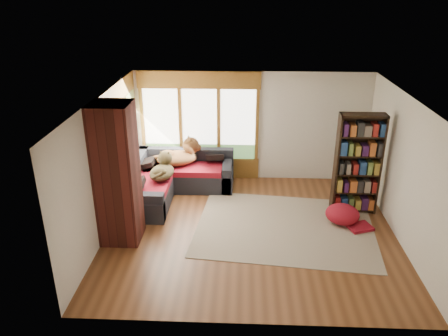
% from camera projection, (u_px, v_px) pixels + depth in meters
% --- Properties ---
extents(floor, '(5.50, 5.50, 0.00)m').
position_uv_depth(floor, '(251.00, 231.00, 8.46)').
color(floor, '#552F17').
rests_on(floor, ground).
extents(ceiling, '(5.50, 5.50, 0.00)m').
position_uv_depth(ceiling, '(254.00, 99.00, 7.43)').
color(ceiling, white).
extents(wall_back, '(5.50, 0.04, 2.60)m').
position_uv_depth(wall_back, '(251.00, 127.00, 10.24)').
color(wall_back, silver).
rests_on(wall_back, ground).
extents(wall_front, '(5.50, 0.04, 2.60)m').
position_uv_depth(wall_front, '(255.00, 246.00, 5.65)').
color(wall_front, silver).
rests_on(wall_front, ground).
extents(wall_left, '(0.04, 5.00, 2.60)m').
position_uv_depth(wall_left, '(103.00, 167.00, 8.05)').
color(wall_left, silver).
rests_on(wall_left, ground).
extents(wall_right, '(0.04, 5.00, 2.60)m').
position_uv_depth(wall_right, '(405.00, 172.00, 7.83)').
color(wall_right, silver).
rests_on(wall_right, ground).
extents(windows_back, '(2.82, 0.10, 1.90)m').
position_uv_depth(windows_back, '(200.00, 125.00, 10.24)').
color(windows_back, brown).
rests_on(windows_back, wall_back).
extents(windows_left, '(0.10, 2.62, 1.90)m').
position_uv_depth(windows_left, '(122.00, 142.00, 9.13)').
color(windows_left, brown).
rests_on(windows_left, wall_left).
extents(roller_blind, '(0.03, 0.72, 0.90)m').
position_uv_depth(roller_blind, '(131.00, 112.00, 9.74)').
color(roller_blind, '#819455').
rests_on(roller_blind, wall_left).
extents(brick_chimney, '(0.70, 0.70, 2.60)m').
position_uv_depth(brick_chimney, '(117.00, 175.00, 7.72)').
color(brick_chimney, '#471914').
rests_on(brick_chimney, ground).
extents(sectional_sofa, '(2.20, 2.20, 0.80)m').
position_uv_depth(sectional_sofa, '(165.00, 178.00, 9.97)').
color(sectional_sofa, black).
rests_on(sectional_sofa, ground).
extents(area_rug, '(3.67, 2.96, 0.01)m').
position_uv_depth(area_rug, '(285.00, 227.00, 8.57)').
color(area_rug, beige).
rests_on(area_rug, ground).
extents(bookshelf, '(0.90, 0.30, 2.11)m').
position_uv_depth(bookshelf, '(358.00, 164.00, 8.78)').
color(bookshelf, black).
rests_on(bookshelf, ground).
extents(pouf, '(0.79, 0.79, 0.36)m').
position_uv_depth(pouf, '(342.00, 214.00, 8.68)').
color(pouf, maroon).
rests_on(pouf, area_rug).
extents(dog_tan, '(1.11, 0.90, 0.55)m').
position_uv_depth(dog_tan, '(180.00, 154.00, 9.97)').
color(dog_tan, brown).
rests_on(dog_tan, sectional_sofa).
extents(dog_brindle, '(0.59, 0.86, 0.44)m').
position_uv_depth(dog_brindle, '(163.00, 168.00, 9.35)').
color(dog_brindle, black).
rests_on(dog_brindle, sectional_sofa).
extents(throw_pillows, '(1.98, 1.68, 0.45)m').
position_uv_depth(throw_pillows, '(168.00, 159.00, 9.84)').
color(throw_pillows, black).
rests_on(throw_pillows, sectional_sofa).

